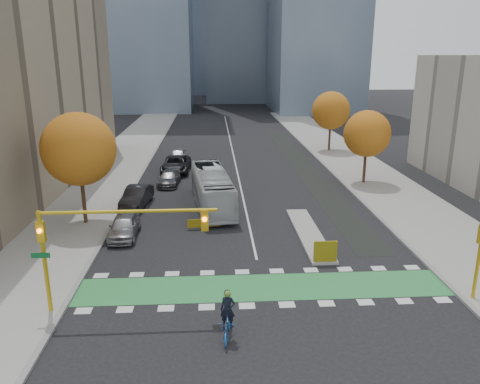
{
  "coord_description": "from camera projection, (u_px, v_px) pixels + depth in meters",
  "views": [
    {
      "loc": [
        -2.57,
        -21.04,
        11.96
      ],
      "look_at": [
        -0.76,
        9.54,
        3.0
      ],
      "focal_mm": 35.0,
      "sensor_mm": 36.0,
      "label": 1
    }
  ],
  "objects": [
    {
      "name": "bike_lane_paint",
      "position": [
        302.0,
        166.0,
        52.83
      ],
      "size": [
        2.5,
        50.0,
        0.01
      ],
      "primitive_type": "cube",
      "color": "black",
      "rests_on": "ground"
    },
    {
      "name": "tree_west",
      "position": [
        79.0,
        149.0,
        32.9
      ],
      "size": [
        5.2,
        5.2,
        8.22
      ],
      "color": "#332114",
      "rests_on": "ground"
    },
    {
      "name": "bus",
      "position": [
        212.0,
        188.0,
        38.15
      ],
      "size": [
        3.79,
        11.16,
        3.05
      ],
      "primitive_type": "imported",
      "rotation": [
        0.0,
        0.0,
        0.11
      ],
      "color": "#B9BFC2",
      "rests_on": "ground"
    },
    {
      "name": "ground",
      "position": [
        266.0,
        301.0,
        23.66
      ],
      "size": [
        300.0,
        300.0,
        0.0
      ],
      "primitive_type": "plane",
      "color": "black",
      "rests_on": "ground"
    },
    {
      "name": "bike_crossing",
      "position": [
        263.0,
        287.0,
        25.1
      ],
      "size": [
        20.0,
        3.0,
        0.01
      ],
      "primitive_type": "cube",
      "color": "#2C8840",
      "rests_on": "ground"
    },
    {
      "name": "parked_car_b",
      "position": [
        137.0,
        197.0,
        38.45
      ],
      "size": [
        2.3,
        5.08,
        1.62
      ],
      "primitive_type": "imported",
      "rotation": [
        0.0,
        0.0,
        -0.12
      ],
      "color": "black",
      "rests_on": "ground"
    },
    {
      "name": "parked_car_d",
      "position": [
        176.0,
        165.0,
        49.56
      ],
      "size": [
        3.07,
        6.19,
        1.69
      ],
      "primitive_type": "imported",
      "rotation": [
        0.0,
        0.0,
        -0.05
      ],
      "color": "black",
      "rests_on": "ground"
    },
    {
      "name": "sidewalk_west",
      "position": [
        92.0,
        193.0,
        42.04
      ],
      "size": [
        7.0,
        120.0,
        0.15
      ],
      "primitive_type": "cube",
      "color": "gray",
      "rests_on": "ground"
    },
    {
      "name": "tree_east_near",
      "position": [
        367.0,
        134.0,
        44.06
      ],
      "size": [
        4.4,
        4.4,
        7.08
      ],
      "color": "#332114",
      "rests_on": "ground"
    },
    {
      "name": "parked_car_e",
      "position": [
        178.0,
        155.0,
        54.36
      ],
      "size": [
        2.13,
        4.73,
        1.58
      ],
      "primitive_type": "imported",
      "rotation": [
        0.0,
        0.0,
        -0.06
      ],
      "color": "#A3A2A7",
      "rests_on": "ground"
    },
    {
      "name": "sidewalk_east",
      "position": [
        386.0,
        188.0,
        43.57
      ],
      "size": [
        7.0,
        120.0,
        0.15
      ],
      "primitive_type": "cube",
      "color": "gray",
      "rests_on": "ground"
    },
    {
      "name": "centre_line",
      "position": [
        232.0,
        149.0,
        61.99
      ],
      "size": [
        0.15,
        70.0,
        0.01
      ],
      "primitive_type": "cube",
      "color": "silver",
      "rests_on": "ground"
    },
    {
      "name": "curb_west",
      "position": [
        131.0,
        192.0,
        42.24
      ],
      "size": [
        0.3,
        120.0,
        0.16
      ],
      "primitive_type": "cube",
      "color": "gray",
      "rests_on": "ground"
    },
    {
      "name": "hazard_board",
      "position": [
        325.0,
        251.0,
        27.69
      ],
      "size": [
        1.4,
        0.12,
        1.3
      ],
      "primitive_type": "cube",
      "color": "yellow",
      "rests_on": "median_island"
    },
    {
      "name": "parked_car_c",
      "position": [
        169.0,
        178.0,
        44.8
      ],
      "size": [
        2.14,
        4.66,
        1.32
      ],
      "primitive_type": "imported",
      "rotation": [
        0.0,
        0.0,
        -0.07
      ],
      "color": "#4D4E52",
      "rests_on": "ground"
    },
    {
      "name": "parked_car_a",
      "position": [
        124.0,
        226.0,
        31.91
      ],
      "size": [
        1.87,
        4.54,
        1.54
      ],
      "primitive_type": "imported",
      "rotation": [
        0.0,
        0.0,
        0.01
      ],
      "color": "gray",
      "rests_on": "ground"
    },
    {
      "name": "curb_east",
      "position": [
        349.0,
        189.0,
        43.37
      ],
      "size": [
        0.3,
        120.0,
        0.16
      ],
      "primitive_type": "cube",
      "color": "gray",
      "rests_on": "ground"
    },
    {
      "name": "traffic_signal_west",
      "position": [
        98.0,
        234.0,
        21.59
      ],
      "size": [
        8.53,
        0.56,
        5.2
      ],
      "color": "#BF9914",
      "rests_on": "ground"
    },
    {
      "name": "median_island",
      "position": [
        309.0,
        233.0,
        32.49
      ],
      "size": [
        1.6,
        10.0,
        0.16
      ],
      "primitive_type": "cube",
      "color": "gray",
      "rests_on": "ground"
    },
    {
      "name": "traffic_signal_east",
      "position": [
        480.0,
        251.0,
        23.0
      ],
      "size": [
        0.35,
        0.43,
        4.1
      ],
      "color": "#BF9914",
      "rests_on": "ground"
    },
    {
      "name": "cyclist",
      "position": [
        228.0,
        322.0,
        20.38
      ],
      "size": [
        0.97,
        2.08,
        2.31
      ],
      "rotation": [
        0.0,
        0.0,
        -0.14
      ],
      "color": "#215599",
      "rests_on": "ground"
    },
    {
      "name": "tree_east_far",
      "position": [
        331.0,
        111.0,
        59.31
      ],
      "size": [
        4.8,
        4.8,
        7.65
      ],
      "color": "#332114",
      "rests_on": "ground"
    }
  ]
}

